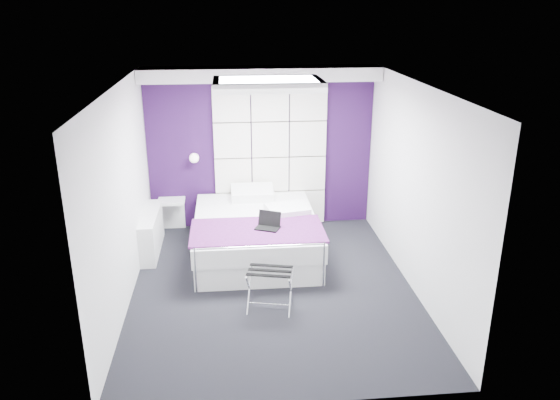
# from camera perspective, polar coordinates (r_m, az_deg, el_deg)

# --- Properties ---
(floor) EXTENTS (4.40, 4.40, 0.00)m
(floor) POSITION_cam_1_polar(r_m,az_deg,el_deg) (7.20, -0.75, -9.15)
(floor) COLOR black
(floor) RESTS_ON ground
(ceiling) EXTENTS (4.40, 4.40, 0.00)m
(ceiling) POSITION_cam_1_polar(r_m,az_deg,el_deg) (6.35, -0.86, 11.81)
(ceiling) COLOR white
(ceiling) RESTS_ON wall_back
(wall_back) EXTENTS (3.60, 0.00, 3.60)m
(wall_back) POSITION_cam_1_polar(r_m,az_deg,el_deg) (8.76, -2.03, 5.41)
(wall_back) COLOR white
(wall_back) RESTS_ON floor
(wall_left) EXTENTS (0.00, 4.40, 4.40)m
(wall_left) POSITION_cam_1_polar(r_m,az_deg,el_deg) (6.76, -16.18, 0.15)
(wall_left) COLOR white
(wall_left) RESTS_ON floor
(wall_right) EXTENTS (0.00, 4.40, 4.40)m
(wall_right) POSITION_cam_1_polar(r_m,az_deg,el_deg) (7.04, 13.97, 1.13)
(wall_right) COLOR white
(wall_right) RESTS_ON floor
(accent_wall) EXTENTS (3.58, 0.02, 2.58)m
(accent_wall) POSITION_cam_1_polar(r_m,az_deg,el_deg) (8.75, -2.03, 5.40)
(accent_wall) COLOR #280D38
(accent_wall) RESTS_ON wall_back
(soffit) EXTENTS (3.58, 0.50, 0.20)m
(soffit) POSITION_cam_1_polar(r_m,az_deg,el_deg) (8.29, -2.02, 13.03)
(soffit) COLOR white
(soffit) RESTS_ON wall_back
(headboard) EXTENTS (1.80, 0.08, 2.30)m
(headboard) POSITION_cam_1_polar(r_m,az_deg,el_deg) (8.75, -1.02, 4.52)
(headboard) COLOR silver
(headboard) RESTS_ON wall_back
(skylight) EXTENTS (1.36, 0.86, 0.12)m
(skylight) POSITION_cam_1_polar(r_m,az_deg,el_deg) (6.95, -1.28, 12.10)
(skylight) COLOR white
(skylight) RESTS_ON ceiling
(wall_lamp) EXTENTS (0.15, 0.15, 0.15)m
(wall_lamp) POSITION_cam_1_polar(r_m,az_deg,el_deg) (8.65, -8.95, 4.43)
(wall_lamp) COLOR white
(wall_lamp) RESTS_ON wall_back
(radiator) EXTENTS (0.22, 1.20, 0.60)m
(radiator) POSITION_cam_1_polar(r_m,az_deg,el_deg) (8.30, -13.28, -3.29)
(radiator) COLOR white
(radiator) RESTS_ON floor
(bed) EXTENTS (1.80, 2.17, 0.76)m
(bed) POSITION_cam_1_polar(r_m,az_deg,el_deg) (7.99, -2.58, -3.49)
(bed) COLOR white
(bed) RESTS_ON floor
(nightstand) EXTENTS (0.42, 0.33, 0.05)m
(nightstand) POSITION_cam_1_polar(r_m,az_deg,el_deg) (8.85, -11.30, -0.12)
(nightstand) COLOR white
(nightstand) RESTS_ON wall_back
(luggage_rack) EXTENTS (0.52, 0.38, 0.51)m
(luggage_rack) POSITION_cam_1_polar(r_m,az_deg,el_deg) (6.63, -1.05, -9.30)
(luggage_rack) COLOR silver
(luggage_rack) RESTS_ON floor
(laptop) EXTENTS (0.31, 0.22, 0.23)m
(laptop) POSITION_cam_1_polar(r_m,az_deg,el_deg) (7.41, -1.33, -2.50)
(laptop) COLOR black
(laptop) RESTS_ON bed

